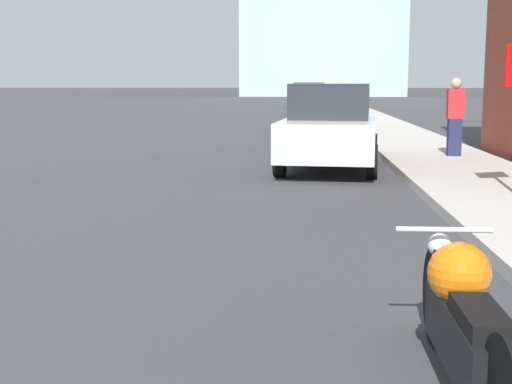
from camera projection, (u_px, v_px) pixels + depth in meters
sidewalk at (356, 113)px, 38.73m from camera, size 2.44×240.00×0.15m
motorcycle at (465, 323)px, 4.01m from camera, size 0.62×2.35×0.84m
parked_car_silver at (330, 127)px, 14.40m from camera, size 2.24×4.66×1.73m
parked_car_blue at (317, 109)px, 25.57m from camera, size 2.00×4.20×1.59m
parked_car_white at (309, 100)px, 36.15m from camera, size 2.05×3.89×1.72m
parked_car_black at (308, 95)px, 47.81m from camera, size 2.04×4.25×1.62m
pedestrian at (455, 116)px, 15.52m from camera, size 0.36×0.24×1.70m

